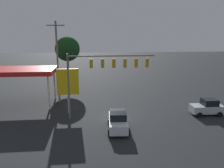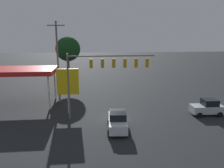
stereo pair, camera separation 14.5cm
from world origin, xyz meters
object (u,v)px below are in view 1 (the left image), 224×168
at_px(traffic_signal_assembly, 106,68).
at_px(sedan_waiting, 118,121).
at_px(utility_pole, 58,61).
at_px(price_sign, 68,83).
at_px(hatchback_crossing, 207,107).
at_px(street_tree, 67,49).

relative_size(traffic_signal_assembly, sedan_waiting, 2.17).
relative_size(traffic_signal_assembly, utility_pole, 0.86).
bearing_deg(sedan_waiting, price_sign, -131.16).
relative_size(utility_pole, hatchback_crossing, 2.97).
bearing_deg(price_sign, utility_pole, -69.86).
bearing_deg(hatchback_crossing, street_tree, -43.07).
relative_size(utility_pole, street_tree, 1.23).
height_order(price_sign, hatchback_crossing, price_sign).
distance_m(traffic_signal_assembly, price_sign, 5.44).
bearing_deg(utility_pole, sedan_waiting, 124.73).
distance_m(traffic_signal_assembly, street_tree, 18.66).
bearing_deg(street_tree, utility_pole, 88.02).
xyz_separation_m(hatchback_crossing, street_tree, (18.26, -17.85, 6.03)).
relative_size(utility_pole, price_sign, 2.05).
xyz_separation_m(price_sign, street_tree, (1.43, -15.55, 3.16)).
xyz_separation_m(traffic_signal_assembly, sedan_waiting, (-0.89, 3.46, -4.98)).
relative_size(hatchback_crossing, sedan_waiting, 0.85).
height_order(traffic_signal_assembly, street_tree, street_tree).
distance_m(utility_pole, hatchback_crossing, 20.60).
relative_size(traffic_signal_assembly, price_sign, 1.76).
bearing_deg(utility_pole, traffic_signal_assembly, 132.23).
xyz_separation_m(traffic_signal_assembly, price_sign, (4.56, -2.10, -2.11)).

